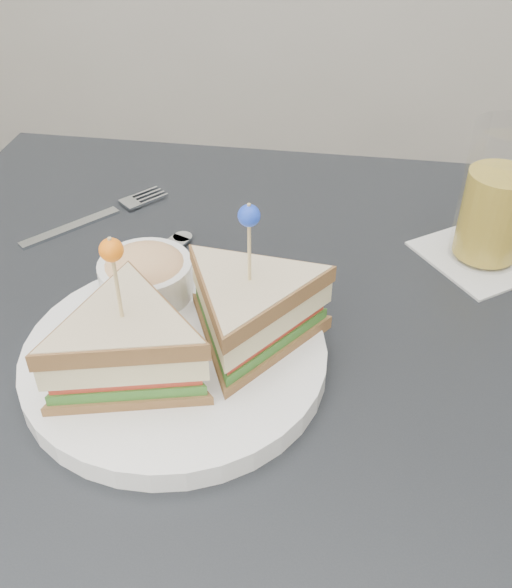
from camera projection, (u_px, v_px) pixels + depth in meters
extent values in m
cube|color=black|center=(244.00, 355.00, 0.60)|extent=(0.80, 0.80, 0.03)
cylinder|color=black|center=(84.00, 355.00, 1.15)|extent=(0.04, 0.04, 0.72)
cylinder|color=black|center=(495.00, 401.00, 1.06)|extent=(0.04, 0.04, 0.72)
cylinder|color=white|center=(176.00, 359.00, 0.57)|extent=(0.32, 0.32, 0.02)
cylinder|color=white|center=(175.00, 351.00, 0.56)|extent=(0.32, 0.32, 0.00)
cylinder|color=#D8BA7C|center=(117.00, 285.00, 0.47)|extent=(0.00, 0.00, 0.08)
sphere|color=orange|center=(111.00, 250.00, 0.46)|extent=(0.02, 0.02, 0.02)
cylinder|color=#D8BA7C|center=(249.00, 250.00, 0.51)|extent=(0.00, 0.00, 0.08)
sphere|color=blue|center=(249.00, 216.00, 0.49)|extent=(0.02, 0.02, 0.02)
cylinder|color=white|center=(146.00, 280.00, 0.61)|extent=(0.11, 0.11, 0.04)
ellipsoid|color=#E0B772|center=(145.00, 268.00, 0.60)|extent=(0.10, 0.10, 0.03)
cube|color=#B7BEC2|center=(71.00, 228.00, 0.74)|extent=(0.09, 0.10, 0.00)
cube|color=#B7BEC2|center=(130.00, 203.00, 0.78)|extent=(0.03, 0.03, 0.00)
cube|color=white|center=(83.00, 314.00, 0.62)|extent=(0.05, 0.10, 0.01)
cube|color=white|center=(149.00, 263.00, 0.69)|extent=(0.07, 0.12, 0.00)
cylinder|color=white|center=(183.00, 237.00, 0.72)|extent=(0.03, 0.03, 0.00)
cube|color=silver|center=(482.00, 256.00, 0.70)|extent=(0.16, 0.16, 0.00)
cylinder|color=#AF9231|center=(493.00, 214.00, 0.67)|extent=(0.09, 0.09, 0.09)
cylinder|color=white|center=(498.00, 194.00, 0.66)|extent=(0.10, 0.10, 0.15)
cube|color=white|center=(504.00, 172.00, 0.65)|extent=(0.02, 0.02, 0.02)
cube|color=white|center=(497.00, 186.00, 0.64)|extent=(0.02, 0.02, 0.02)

